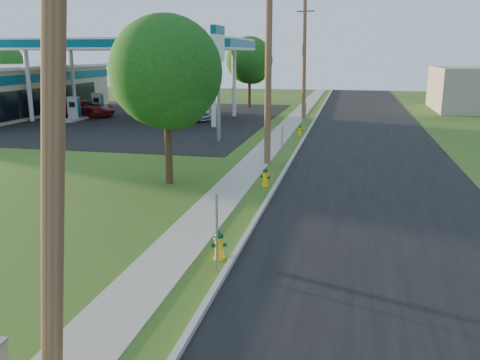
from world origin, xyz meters
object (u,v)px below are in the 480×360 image
Objects in this scene: fuel_pump_ne at (181,114)px; hydrant_mid at (265,177)px; fuel_pump_nw at (74,111)px; tree_verge at (168,76)px; hydrant_near at (219,245)px; hydrant_far at (300,130)px; fuel_pump_sw at (98,106)px; tree_back at (3,65)px; utility_pole_far at (304,59)px; car_silver at (185,111)px; price_pylon at (218,51)px; utility_pole_mid at (268,61)px; car_red at (86,108)px; tree_lot at (250,62)px; utility_pole_near at (53,91)px; fuel_pump_se at (196,109)px.

fuel_pump_ne reaches higher than hydrant_mid.
fuel_pump_nw is 23.31m from tree_verge.
hydrant_near is 21.19m from hydrant_far.
tree_back is at bearing 157.88° from fuel_pump_sw.
utility_pole_far reaches higher than hydrant_mid.
price_pylon is at bearing -133.43° from car_silver.
tree_verge reaches higher than fuel_pump_ne.
price_pylon is 31.88m from tree_back.
car_silver is at bearing 121.76° from utility_pole_mid.
car_red is at bearing 144.92° from price_pylon.
utility_pole_mid is at bearing -43.52° from fuel_pump_sw.
car_red is at bearing -140.67° from tree_lot.
tree_verge is (5.64, -17.76, 3.67)m from fuel_pump_ne.
hydrant_mid is 0.18× the size of car_silver.
tree_verge is at bearing 103.86° from utility_pole_near.
tree_verge is 20.62m from car_silver.
fuel_pump_ne reaches higher than car_silver.
utility_pole_far is at bearing -52.83° from car_silver.
fuel_pump_se is (9.00, 4.00, 0.00)m from fuel_pump_nw.
hydrant_near is (9.61, -29.09, -0.33)m from fuel_pump_se.
hydrant_far is (0.68, 27.10, -4.46)m from utility_pole_near.
utility_pole_mid is 1.89× the size of car_red.
utility_pole_near is 1.83× the size of car_red.
hydrant_mid is (-0.06, 7.70, -0.01)m from hydrant_near.
hydrant_far is (-0.03, 21.19, -0.05)m from hydrant_near.
fuel_pump_nw and fuel_pump_ne have the same top height.
utility_pole_near is at bearing -62.91° from fuel_pump_sw.
car_red is (-14.36, 10.09, -4.71)m from price_pylon.
fuel_pump_ne is 4.00m from fuel_pump_se.
fuel_pump_se is 22.78m from tree_verge.
tree_lot reaches higher than fuel_pump_sw.
utility_pole_mid is 3.06× the size of fuel_pump_ne.
fuel_pump_se reaches higher than hydrant_mid.
fuel_pump_sw is at bearing 123.92° from tree_verge.
fuel_pump_sw is at bearing -176.80° from utility_pole_far.
car_silver is (-5.82, 19.44, -3.64)m from tree_verge.
tree_lot is (-5.95, 25.67, -0.52)m from utility_pole_mid.
utility_pole_far reaches higher than fuel_pump_se.
fuel_pump_nw is 1.00× the size of fuel_pump_ne.
fuel_pump_sw is at bearing 117.09° from utility_pole_near.
car_red is (-12.31, -10.09, -3.71)m from tree_lot.
utility_pole_far is 11.91× the size of hydrant_near.
fuel_pump_se reaches higher than hydrant_near.
hydrant_mid is (0.65, -22.39, -4.42)m from utility_pole_far.
price_pylon reaches higher than fuel_pump_ne.
utility_pole_near is at bearing -80.58° from price_pylon.
fuel_pump_nw is 4.01× the size of hydrant_near.
utility_pole_mid is 12.53× the size of hydrant_mid.
fuel_pump_nw is 17.81m from tree_lot.
tree_lot is 25.24m from tree_back.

